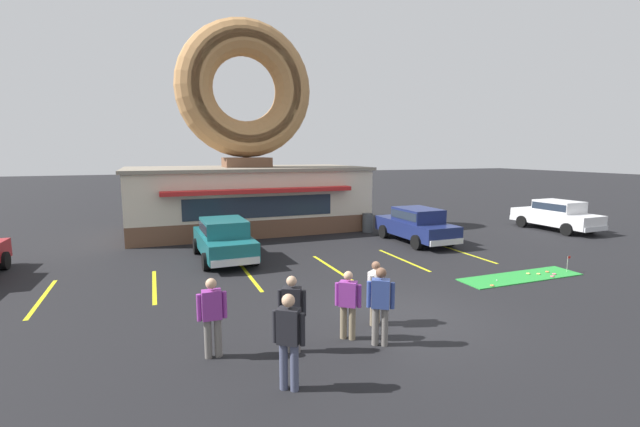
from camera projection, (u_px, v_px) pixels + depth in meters
The scene contains 27 objects.
ground_plane at pixel (407, 316), 10.87m from camera, with size 160.00×160.00×0.00m, color black.
donut_shop_building at pixel (247, 160), 22.79m from camera, with size 12.30×6.75×10.96m.
putting_mat at pixel (521, 277), 14.26m from camera, with size 4.42×1.13×0.03m, color green.
mini_donut_near_left at pixel (552, 276), 14.21m from camera, with size 0.13×0.13×0.04m, color #D8667F.
mini_donut_near_right at pixel (492, 285), 13.23m from camera, with size 0.13×0.13×0.04m, color #D17F47.
mini_donut_mid_left at pixel (528, 273), 14.54m from camera, with size 0.13×0.13×0.04m, color #E5C666.
mini_donut_mid_centre at pixel (547, 272), 14.75m from camera, with size 0.13×0.13×0.04m, color #D17F47.
mini_donut_mid_right at pixel (554, 274), 14.48m from camera, with size 0.13×0.13×0.04m, color #D8667F.
mini_donut_far_left at pixel (538, 274), 14.50m from camera, with size 0.13×0.13×0.04m, color #E5C666.
golf_ball at pixel (497, 280), 13.75m from camera, with size 0.04×0.04×0.04m, color white.
putting_flag_pin at pixel (568, 260), 14.79m from camera, with size 0.13×0.01×0.55m.
car_teal at pixel (224, 238), 16.50m from camera, with size 2.07×4.60×1.60m.
car_white at pixel (557, 214), 22.78m from camera, with size 2.09×4.61×1.60m.
car_navy at pixel (416, 224), 19.73m from camera, with size 2.04×4.59×1.60m.
pedestrian_blue_sweater_man at pixel (212, 314), 8.58m from camera, with size 0.60×0.25×1.65m.
pedestrian_hooded_kid at pixel (348, 302), 9.44m from camera, with size 0.49×0.42×1.56m.
pedestrian_leather_jacket_man at pixel (289, 337), 7.38m from camera, with size 0.50×0.42×1.74m.
pedestrian_clipboard_woman at pixel (375, 290), 10.26m from camera, with size 0.51×0.41×1.56m.
pedestrian_beanie_man at pixel (380, 302), 9.11m from camera, with size 0.52×0.40×1.72m.
pedestrian_crossing_woman at pixel (292, 310), 8.81m from camera, with size 0.54×0.38×1.64m.
trash_bin at pixel (368, 222), 22.34m from camera, with size 0.57×0.57×0.97m.
parking_stripe_far_left at pixel (42, 298), 12.24m from camera, with size 0.12×3.60×0.01m, color yellow.
parking_stripe_left at pixel (154, 286), 13.32m from camera, with size 0.12×3.60×0.01m, color yellow.
parking_stripe_mid_left at pixel (250, 276), 14.40m from camera, with size 0.12×3.60×0.01m, color yellow.
parking_stripe_centre at pixel (331, 267), 15.48m from camera, with size 0.12×3.60×0.01m, color yellow.
parking_stripe_mid_right at pixel (403, 260), 16.56m from camera, with size 0.12×3.60×0.01m, color yellow.
parking_stripe_right at pixel (465, 253), 17.64m from camera, with size 0.12×3.60×0.01m, color yellow.
Camera 1 is at (-5.84, -8.87, 4.13)m, focal length 24.00 mm.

